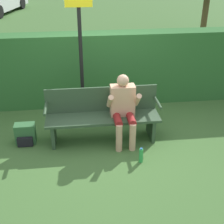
# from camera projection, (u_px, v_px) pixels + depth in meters

# --- Properties ---
(ground_plane) EXTENTS (40.00, 40.00, 0.00)m
(ground_plane) POSITION_uv_depth(u_px,v_px,m) (103.00, 139.00, 5.66)
(ground_plane) COLOR #426B33
(hedge_back) EXTENTS (12.00, 0.48, 1.55)m
(hedge_back) POSITION_uv_depth(u_px,v_px,m) (96.00, 69.00, 6.70)
(hedge_back) COLOR #2D662D
(hedge_back) RESTS_ON ground
(park_bench) EXTENTS (1.99, 0.51, 0.93)m
(park_bench) POSITION_uv_depth(u_px,v_px,m) (102.00, 114.00, 5.51)
(park_bench) COLOR #334C33
(park_bench) RESTS_ON ground
(person_seated) EXTENTS (0.55, 0.59, 1.22)m
(person_seated) POSITION_uv_depth(u_px,v_px,m) (123.00, 106.00, 5.34)
(person_seated) COLOR #DBA884
(person_seated) RESTS_ON ground
(backpack) EXTENTS (0.35, 0.27, 0.37)m
(backpack) POSITION_uv_depth(u_px,v_px,m) (25.00, 134.00, 5.49)
(backpack) COLOR #336638
(backpack) RESTS_ON ground
(water_bottle) EXTENTS (0.07, 0.07, 0.27)m
(water_bottle) POSITION_uv_depth(u_px,v_px,m) (141.00, 155.00, 5.01)
(water_bottle) COLOR green
(water_bottle) RESTS_ON ground
(signpost) EXTENTS (0.48, 0.09, 2.53)m
(signpost) POSITION_uv_depth(u_px,v_px,m) (81.00, 46.00, 5.69)
(signpost) COLOR black
(signpost) RESTS_ON ground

